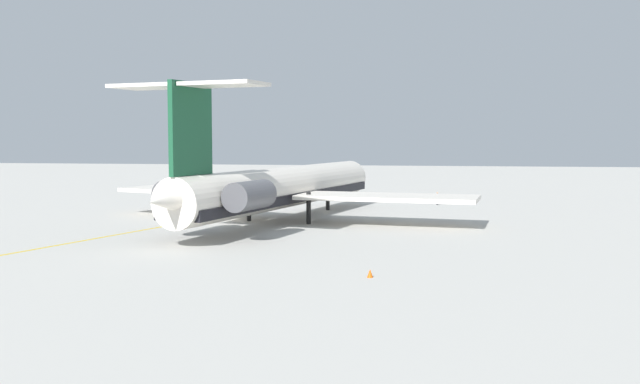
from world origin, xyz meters
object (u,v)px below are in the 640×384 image
(main_jetliner, at_px, (278,188))
(ground_crew_near_tail, at_px, (295,191))
(safety_cone_nose, at_px, (370,273))
(ground_crew_near_nose, at_px, (437,197))

(main_jetliner, relative_size, ground_crew_near_tail, 26.11)
(safety_cone_nose, bearing_deg, ground_crew_near_tail, -163.94)
(ground_crew_near_nose, bearing_deg, safety_cone_nose, -46.41)
(ground_crew_near_tail, distance_m, safety_cone_nose, 58.75)
(main_jetliner, relative_size, ground_crew_near_nose, 26.98)
(main_jetliner, height_order, ground_crew_near_tail, main_jetliner)
(main_jetliner, bearing_deg, ground_crew_near_nose, -23.18)
(ground_crew_near_tail, relative_size, safety_cone_nose, 3.27)
(main_jetliner, xyz_separation_m, safety_cone_nose, (28.11, 12.42, -3.49))
(ground_crew_near_tail, bearing_deg, main_jetliner, -19.65)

